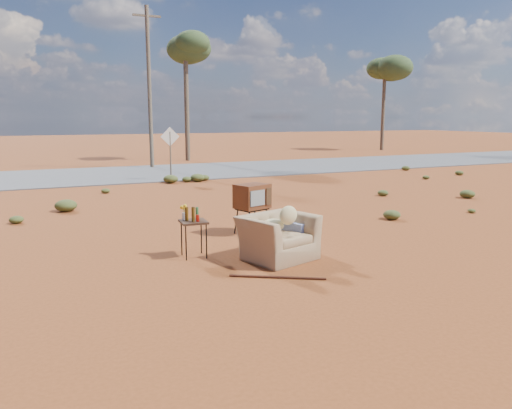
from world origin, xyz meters
name	(u,v)px	position (x,y,z in m)	size (l,w,h in m)	color
ground	(264,257)	(0.00, 0.00, 0.00)	(140.00, 140.00, 0.00)	brown
highway	(122,174)	(0.00, 15.00, 0.02)	(140.00, 7.00, 0.04)	#565659
armchair	(281,231)	(0.28, -0.13, 0.51)	(1.61, 1.32, 1.09)	#947550
tv_unit	(252,197)	(0.61, 1.89, 0.83)	(0.83, 0.74, 1.12)	black
side_table	(191,219)	(-1.21, 0.63, 0.71)	(0.51, 0.51, 0.97)	#322012
rusty_bar	(277,277)	(-0.34, -1.19, 0.02)	(0.04, 0.04, 1.58)	#4B2314
road_sign	(170,144)	(1.50, 12.00, 1.50)	(0.78, 0.06, 2.19)	brown
eucalyptus_center	(185,50)	(5.00, 21.00, 6.43)	(3.20, 3.20, 7.60)	brown
eucalyptus_right	(385,73)	(22.00, 24.00, 5.94)	(3.20, 3.20, 7.10)	brown
utility_pole_center	(149,86)	(2.00, 17.50, 4.15)	(1.40, 0.20, 8.00)	brown
scrub_patch	(162,213)	(-0.82, 4.41, 0.14)	(17.49, 8.07, 0.33)	#4B5123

